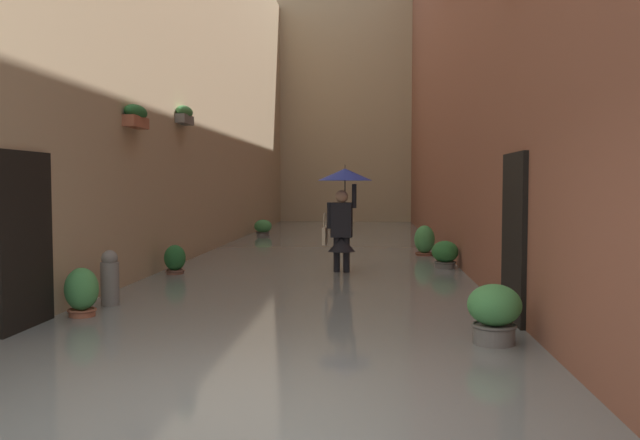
# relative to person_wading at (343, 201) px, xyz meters

# --- Properties ---
(ground_plane) EXTENTS (60.00, 60.00, 0.00)m
(ground_plane) POSITION_rel_person_wading_xyz_m (0.58, -4.31, -1.52)
(ground_plane) COLOR slate
(flood_water) EXTENTS (6.39, 29.32, 0.21)m
(flood_water) POSITION_rel_person_wading_xyz_m (0.58, -4.31, -1.41)
(flood_water) COLOR slate
(flood_water) RESTS_ON ground_plane
(building_facade_left) EXTENTS (2.04, 27.32, 11.26)m
(building_facade_left) POSITION_rel_person_wading_xyz_m (-3.12, -4.31, 4.11)
(building_facade_left) COLOR brown
(building_facade_left) RESTS_ON ground_plane
(building_facade_right) EXTENTS (2.04, 27.32, 9.32)m
(building_facade_right) POSITION_rel_person_wading_xyz_m (4.27, -4.31, 3.14)
(building_facade_right) COLOR tan
(building_facade_right) RESTS_ON ground_plane
(building_facade_far) EXTENTS (9.19, 1.80, 10.14)m
(building_facade_far) POSITION_rel_person_wading_xyz_m (0.58, -16.87, 3.55)
(building_facade_far) COLOR tan
(building_facade_far) RESTS_ON ground_plane
(person_wading) EXTENTS (1.01, 1.01, 2.18)m
(person_wading) POSITION_rel_person_wading_xyz_m (0.00, 0.00, 0.00)
(person_wading) COLOR #2D2319
(person_wading) RESTS_ON ground_plane
(potted_plant_far_left) EXTENTS (0.54, 0.54, 0.82)m
(potted_plant_far_left) POSITION_rel_person_wading_xyz_m (-1.76, 5.25, -1.06)
(potted_plant_far_left) COLOR #66605B
(potted_plant_far_left) RESTS_ON ground_plane
(potted_plant_mid_left) EXTENTS (0.46, 0.46, 0.89)m
(potted_plant_mid_left) POSITION_rel_person_wading_xyz_m (-1.72, -2.94, -1.05)
(potted_plant_mid_left) COLOR brown
(potted_plant_mid_left) RESTS_ON ground_plane
(potted_plant_near_right) EXTENTS (0.38, 0.38, 0.73)m
(potted_plant_near_right) POSITION_rel_person_wading_xyz_m (3.01, 0.47, -1.12)
(potted_plant_near_right) COLOR brown
(potted_plant_near_right) RESTS_ON ground_plane
(potted_plant_far_right) EXTENTS (0.56, 0.56, 0.69)m
(potted_plant_far_right) POSITION_rel_person_wading_xyz_m (2.90, -8.54, -1.13)
(potted_plant_far_right) COLOR #66605B
(potted_plant_far_right) RESTS_ON ground_plane
(potted_plant_mid_right) EXTENTS (0.41, 0.41, 0.81)m
(potted_plant_mid_right) POSITION_rel_person_wading_xyz_m (3.03, 4.24, -1.08)
(potted_plant_mid_right) COLOR #9E563D
(potted_plant_mid_right) RESTS_ON ground_plane
(potted_plant_near_left) EXTENTS (0.51, 0.51, 0.74)m
(potted_plant_near_left) POSITION_rel_person_wading_xyz_m (-1.93, -0.72, -1.11)
(potted_plant_near_left) COLOR #66605B
(potted_plant_near_left) RESTS_ON ground_plane
(mooring_bollard) EXTENTS (0.24, 0.24, 0.95)m
(mooring_bollard) POSITION_rel_person_wading_xyz_m (2.97, 3.50, -1.04)
(mooring_bollard) COLOR slate
(mooring_bollard) RESTS_ON ground_plane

